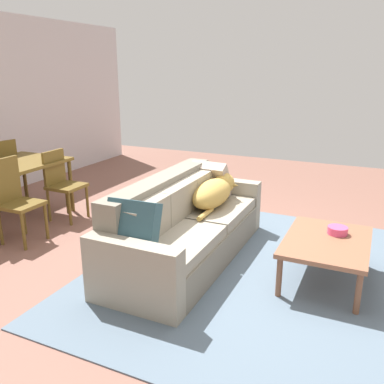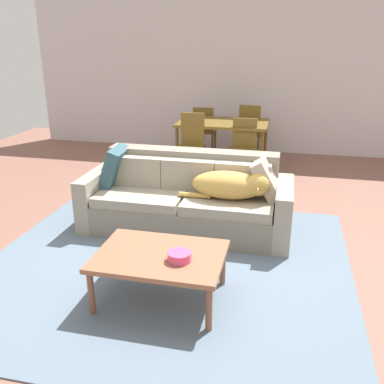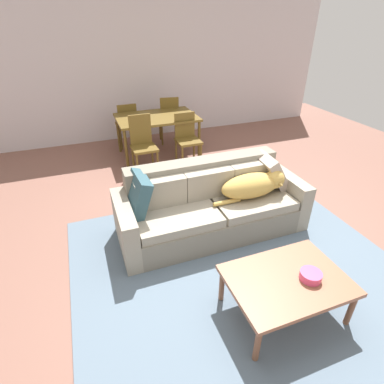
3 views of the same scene
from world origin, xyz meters
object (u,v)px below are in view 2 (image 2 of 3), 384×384
throw_pillow_by_left_arm (115,167)px  dining_chair_near_left (191,142)px  couch (187,200)px  bowl_on_coffee_table (179,256)px  dog_on_left_cushion (233,185)px  dining_chair_far_left (204,129)px  coffee_table (160,259)px  dining_table (223,125)px  throw_pillow_by_right_arm (268,178)px  dining_chair_near_right (243,146)px  dining_chair_far_right (251,130)px

throw_pillow_by_left_arm → dining_chair_near_left: (0.46, 1.84, -0.12)m
couch → bowl_on_coffee_table: (0.29, -1.45, 0.12)m
dog_on_left_cushion → dining_chair_far_left: bearing=106.5°
coffee_table → dining_table: bearing=91.6°
coffee_table → dining_chair_near_left: size_ratio=1.06×
couch → coffee_table: couch is taller
bowl_on_coffee_table → dining_chair_far_left: size_ratio=0.21×
throw_pillow_by_right_arm → dining_chair_near_left: size_ratio=0.46×
throw_pillow_by_left_arm → dining_table: (0.86, 2.40, 0.05)m
dog_on_left_cushion → coffee_table: bearing=-107.6°
dining_chair_near_right → dining_chair_far_left: bearing=125.4°
dining_chair_near_right → dining_chair_far_right: dining_chair_far_right is taller
dining_chair_far_left → dining_chair_far_right: (0.83, -0.09, 0.03)m
couch → dining_chair_near_left: size_ratio=2.36×
throw_pillow_by_right_arm → dining_chair_far_right: dining_chair_far_right is taller
throw_pillow_by_left_arm → coffee_table: throw_pillow_by_left_arm is taller
throw_pillow_by_left_arm → dining_table: 2.55m
coffee_table → dining_chair_far_right: 4.39m
throw_pillow_by_right_arm → dining_table: throw_pillow_by_right_arm is taller
dog_on_left_cushion → dining_chair_far_right: 3.12m
throw_pillow_by_right_arm → coffee_table: (-0.75, -1.43, -0.27)m
dog_on_left_cushion → bowl_on_coffee_table: size_ratio=5.13×
throw_pillow_by_right_arm → dining_chair_near_left: (-1.25, 1.84, -0.11)m
throw_pillow_by_left_arm → dining_table: bearing=70.3°
coffee_table → dining_chair_far_left: bearing=97.0°
dog_on_left_cushion → dining_chair_near_left: bearing=114.1°
bowl_on_coffee_table → dining_chair_near_left: dining_chair_near_left is taller
couch → dining_table: bearing=89.9°
bowl_on_coffee_table → dining_chair_near_left: bearing=101.5°
couch → dog_on_left_cushion: 0.59m
coffee_table → dining_chair_far_left: dining_chair_far_left is taller
coffee_table → dining_chair_near_left: (-0.50, 3.27, 0.15)m
dining_table → coffee_table: bearing=-88.4°
coffee_table → throw_pillow_by_left_arm: bearing=124.0°
dining_table → dining_chair_far_right: 0.68m
couch → dining_chair_far_right: bearing=82.5°
dining_chair_far_right → bowl_on_coffee_table: bearing=97.1°
throw_pillow_by_right_arm → dining_chair_far_left: bearing=113.1°
couch → coffee_table: size_ratio=2.22×
coffee_table → dining_chair_near_right: bearing=85.1°
couch → dining_chair_near_left: dining_chair_near_left is taller
couch → dining_chair_far_right: (0.40, 2.99, 0.20)m
dining_table → dining_chair_near_right: (0.39, -0.53, -0.19)m
dog_on_left_cushion → dining_table: bearing=101.1°
dog_on_left_cushion → throw_pillow_by_right_arm: bearing=27.3°
dining_table → dining_chair_near_left: dining_chair_near_left is taller
dining_chair_near_left → dining_chair_near_right: bearing=1.8°
throw_pillow_by_left_arm → dining_chair_near_right: 2.26m
dining_table → dining_chair_near_right: bearing=-53.4°
throw_pillow_by_right_arm → dining_chair_near_right: bearing=103.8°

